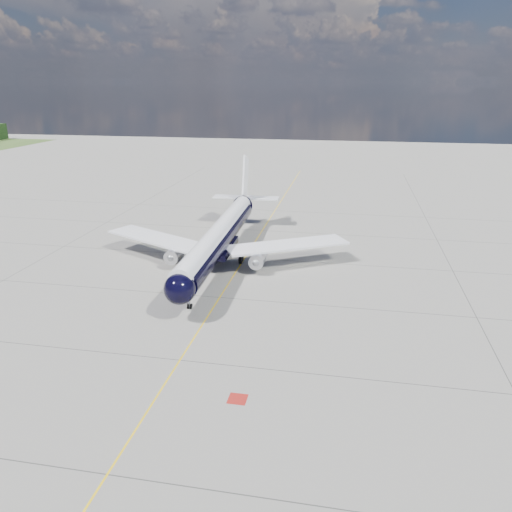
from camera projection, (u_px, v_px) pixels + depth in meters
name	position (u px, v px, depth m)	size (l,w,h in m)	color
ground	(251.00, 248.00, 80.17)	(320.00, 320.00, 0.00)	gray
taxiway_centerline	(245.00, 258.00, 75.53)	(0.16, 160.00, 0.01)	yellow
red_marking	(238.00, 399.00, 41.87)	(1.60, 1.60, 0.01)	maroon
main_airliner	(221.00, 235.00, 72.63)	(37.30, 45.35, 13.11)	black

